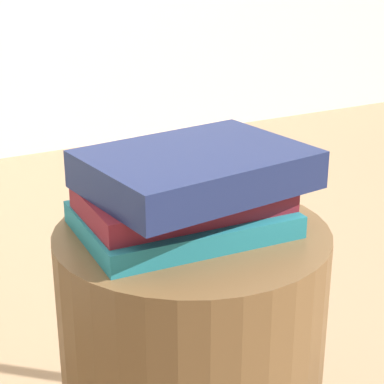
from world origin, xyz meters
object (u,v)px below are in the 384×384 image
book_maroon (183,198)px  book_teal (182,219)px  book_navy (196,169)px  side_table (192,375)px

book_maroon → book_teal: bearing=135.6°
book_teal → book_navy: 0.08m
side_table → book_teal: size_ratio=1.72×
book_maroon → book_navy: book_navy is taller
book_teal → book_navy: book_navy is taller
book_teal → side_table: bearing=-44.6°
book_navy → book_teal: bearing=140.7°
side_table → book_maroon: book_maroon is taller
book_teal → book_navy: (0.02, -0.01, 0.07)m
side_table → book_teal: bearing=132.2°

